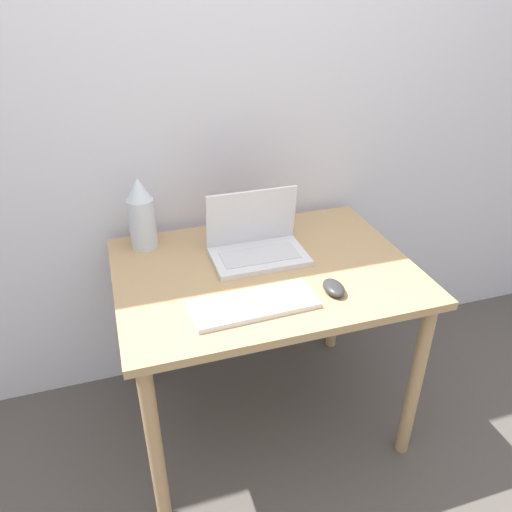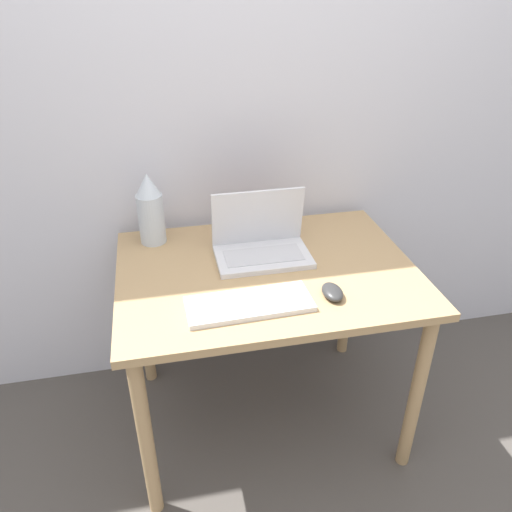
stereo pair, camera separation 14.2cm
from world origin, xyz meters
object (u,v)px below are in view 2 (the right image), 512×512
(keyboard, at_px, (249,304))
(mouse, at_px, (332,292))
(laptop, at_px, (260,242))
(vase, at_px, (150,209))

(keyboard, relative_size, mouse, 3.85)
(laptop, relative_size, keyboard, 0.85)
(laptop, distance_m, vase, 0.44)
(mouse, xyz_separation_m, vase, (-0.56, 0.51, 0.12))
(laptop, xyz_separation_m, mouse, (0.18, -0.32, -0.04))
(keyboard, height_order, vase, vase)
(mouse, relative_size, vase, 0.37)
(keyboard, distance_m, vase, 0.60)
(laptop, relative_size, mouse, 3.28)
(mouse, bearing_deg, vase, 138.02)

